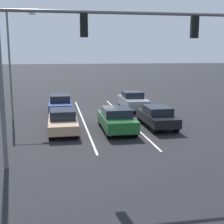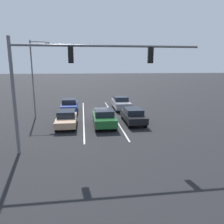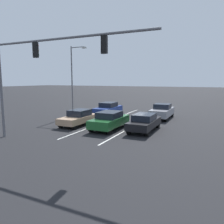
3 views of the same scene
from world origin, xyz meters
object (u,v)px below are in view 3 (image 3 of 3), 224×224
car_black_leftlane_front (144,122)px  street_lamp_right_shoulder (73,76)px  car_tan_rightlane_front (79,117)px  car_gray_leftlane_second (162,111)px  car_navy_rightlane_second (108,109)px  traffic_signal_gantry (36,64)px  car_darkgreen_midlane_front (110,120)px

car_black_leftlane_front → street_lamp_right_shoulder: (9.58, -3.77, 3.80)m
car_tan_rightlane_front → car_gray_leftlane_second: 9.26m
car_navy_rightlane_second → street_lamp_right_shoulder: street_lamp_right_shoulder is taller
car_tan_rightlane_front → traffic_signal_gantry: 7.45m
car_gray_leftlane_second → traffic_signal_gantry: traffic_signal_gantry is taller
car_tan_rightlane_front → car_navy_rightlane_second: car_navy_rightlane_second is taller
car_darkgreen_midlane_front → car_gray_leftlane_second: (-2.85, -7.18, 0.02)m
car_black_leftlane_front → traffic_signal_gantry: size_ratio=0.39×
car_black_leftlane_front → traffic_signal_gantry: 9.32m
car_gray_leftlane_second → street_lamp_right_shoulder: street_lamp_right_shoulder is taller
car_black_leftlane_front → traffic_signal_gantry: traffic_signal_gantry is taller
car_black_leftlane_front → street_lamp_right_shoulder: size_ratio=0.56×
car_black_leftlane_front → car_gray_leftlane_second: 6.58m
traffic_signal_gantry → street_lamp_right_shoulder: bearing=-67.2°
car_navy_rightlane_second → traffic_signal_gantry: traffic_signal_gantry is taller
car_tan_rightlane_front → car_navy_rightlane_second: size_ratio=0.94×
car_tan_rightlane_front → car_navy_rightlane_second: (0.07, -6.34, 0.07)m
car_tan_rightlane_front → car_black_leftlane_front: 6.26m
car_darkgreen_midlane_front → car_navy_rightlane_second: size_ratio=0.99×
car_navy_rightlane_second → street_lamp_right_shoulder: size_ratio=0.58×
car_tan_rightlane_front → car_black_leftlane_front: bearing=-177.5°
car_black_leftlane_front → car_navy_rightlane_second: (6.32, -6.06, 0.03)m
car_navy_rightlane_second → car_tan_rightlane_front: bearing=90.6°
car_black_leftlane_front → car_gray_leftlane_second: (0.03, -6.58, 0.04)m
car_tan_rightlane_front → car_black_leftlane_front: car_black_leftlane_front is taller
street_lamp_right_shoulder → car_navy_rightlane_second: bearing=-144.9°
car_black_leftlane_front → car_darkgreen_midlane_front: car_darkgreen_midlane_front is taller
car_black_leftlane_front → car_darkgreen_midlane_front: (2.88, 0.60, 0.02)m
street_lamp_right_shoulder → car_tan_rightlane_front: bearing=129.4°
car_tan_rightlane_front → street_lamp_right_shoulder: bearing=-50.6°
car_darkgreen_midlane_front → street_lamp_right_shoulder: 8.85m
car_tan_rightlane_front → car_navy_rightlane_second: 6.34m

